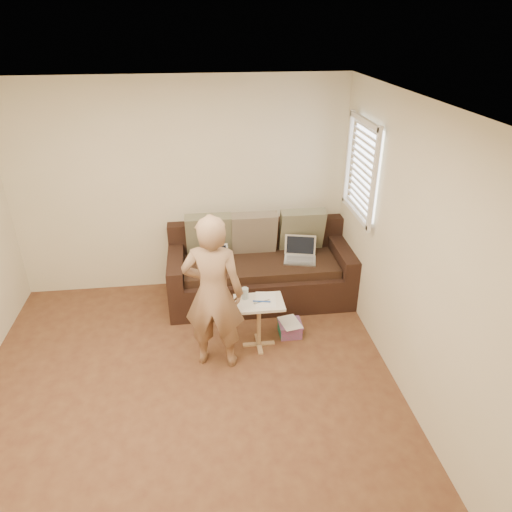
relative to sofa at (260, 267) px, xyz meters
name	(u,v)px	position (x,y,z in m)	size (l,w,h in m)	color
floor	(188,409)	(-0.90, -1.77, -0.42)	(4.50, 4.50, 0.00)	#532D1F
ceiling	(160,113)	(-0.90, -1.77, 2.18)	(4.50, 4.50, 0.00)	white
wall_back	(181,189)	(-0.90, 0.48, 0.87)	(4.00, 4.00, 0.00)	beige
wall_right	(422,270)	(1.10, -1.77, 0.87)	(4.50, 4.50, 0.00)	beige
window_blinds	(362,169)	(1.05, -0.27, 1.28)	(0.12, 0.88, 1.08)	white
sofa	(260,267)	(0.00, 0.00, 0.00)	(2.20, 0.95, 0.85)	black
pillow_left	(209,234)	(-0.60, 0.24, 0.37)	(0.55, 0.14, 0.55)	#69684D
pillow_mid	(254,233)	(-0.05, 0.21, 0.37)	(0.55, 0.14, 0.55)	brown
pillow_right	(302,230)	(0.55, 0.24, 0.37)	(0.55, 0.14, 0.55)	#69684D
laptop_silver	(300,261)	(0.47, -0.07, 0.10)	(0.38, 0.27, 0.25)	#B7BABC
laptop_white	(219,268)	(-0.50, -0.13, 0.10)	(0.32, 0.23, 0.23)	white
person	(213,294)	(-0.61, -1.15, 0.39)	(0.59, 0.40, 1.62)	#A07957
side_table	(259,324)	(-0.14, -0.95, -0.15)	(0.50, 0.35, 0.55)	silver
drinking_glass	(245,293)	(-0.28, -0.87, 0.19)	(0.07, 0.07, 0.12)	silver
scissors	(262,302)	(-0.12, -0.96, 0.14)	(0.18, 0.10, 0.02)	silver
paper_on_table	(266,300)	(-0.07, -0.92, 0.13)	(0.21, 0.30, 0.00)	white
striped_box	(290,328)	(0.22, -0.81, -0.35)	(0.25, 0.25, 0.16)	#DF219A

